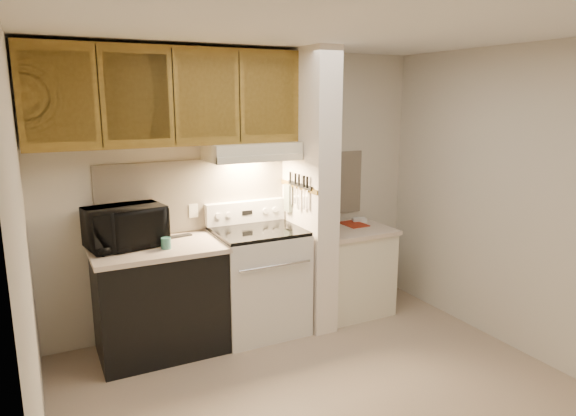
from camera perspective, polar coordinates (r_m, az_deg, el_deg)
floor at (r=3.93m, az=3.97°, el=-19.84°), size 3.60×3.60×0.00m
ceiling at (r=3.36m, az=4.64°, el=19.30°), size 3.60×3.60×0.00m
wall_back at (r=4.75m, az=-5.06°, el=2.08°), size 3.60×2.50×0.02m
wall_left at (r=2.97m, az=-27.20°, el=-5.49°), size 0.02×3.00×2.50m
wall_right at (r=4.61m, az=23.86°, el=0.74°), size 0.02×3.00×2.50m
backsplash at (r=4.74m, az=-5.00°, el=1.88°), size 2.60×0.02×0.63m
range_body at (r=4.65m, az=-3.28°, el=-8.22°), size 0.76×0.65×0.92m
oven_window at (r=4.37m, az=-1.61°, el=-9.04°), size 0.50×0.01×0.30m
oven_handle at (r=4.26m, az=-1.41°, el=-6.45°), size 0.65×0.02×0.02m
cooktop at (r=4.51m, az=-3.36°, el=-2.56°), size 0.74×0.64×0.03m
range_backguard at (r=4.74m, az=-4.75°, el=-0.42°), size 0.76×0.08×0.20m
range_display at (r=4.70m, az=-4.55°, el=-0.52°), size 0.10×0.01×0.04m
range_knob_left_outer at (r=4.60m, az=-7.77°, el=-0.87°), size 0.05×0.02×0.05m
range_knob_left_inner at (r=4.63m, az=-6.60°, el=-0.75°), size 0.05×0.02×0.05m
range_knob_right_inner at (r=4.77m, az=-2.54°, el=-0.31°), size 0.05×0.02×0.05m
range_knob_right_outer at (r=4.81m, az=-1.45°, el=-0.20°), size 0.05×0.02×0.05m
dishwasher_front at (r=4.42m, az=-14.01°, el=-10.05°), size 1.00×0.63×0.87m
left_countertop at (r=4.27m, az=-14.33°, el=-4.39°), size 1.04×0.67×0.04m
spoon_rest at (r=4.51m, az=-11.90°, el=-3.05°), size 0.21×0.09×0.01m
teal_jar at (r=4.17m, az=-13.40°, el=-3.83°), size 0.08×0.08×0.09m
outlet at (r=4.61m, az=-10.46°, el=-0.31°), size 0.08×0.01×0.12m
microwave at (r=4.29m, az=-17.64°, el=-1.99°), size 0.65×0.49×0.33m
partition_pillar at (r=4.66m, az=2.39°, el=1.90°), size 0.22×0.70×2.50m
pillar_trim at (r=4.59m, az=1.13°, el=2.40°), size 0.01×0.70×0.04m
knife_strip at (r=4.54m, az=1.36°, el=2.55°), size 0.02×0.42×0.04m
knife_blade_a at (r=4.43m, az=2.11°, el=0.97°), size 0.01×0.03×0.16m
knife_handle_a at (r=4.40m, az=2.13°, el=2.88°), size 0.02×0.02×0.10m
knife_blade_b at (r=4.48m, az=1.77°, el=0.97°), size 0.01×0.04×0.18m
knife_handle_b at (r=4.45m, az=1.79°, el=2.99°), size 0.02×0.02×0.10m
knife_blade_c at (r=4.56m, az=1.20°, el=1.05°), size 0.01×0.04×0.20m
knife_handle_c at (r=4.53m, az=1.23°, el=3.16°), size 0.02×0.02×0.10m
knife_blade_d at (r=4.62m, az=0.79°, el=1.45°), size 0.01×0.04×0.16m
knife_handle_d at (r=4.59m, az=0.83°, el=3.28°), size 0.02×0.02×0.10m
knife_blade_e at (r=4.70m, az=0.28°, el=1.51°), size 0.01×0.04×0.18m
knife_handle_e at (r=4.68m, az=0.25°, el=3.45°), size 0.02×0.02×0.10m
oven_mitt at (r=4.76m, az=-0.01°, el=1.12°), size 0.03×0.11×0.25m
right_cab_base at (r=5.11m, az=6.85°, el=-7.06°), size 0.70×0.60×0.81m
right_countertop at (r=4.98m, az=6.98°, el=-2.44°), size 0.74×0.64×0.04m
red_folder at (r=5.11m, az=7.30°, el=-1.79°), size 0.21×0.28×0.01m
white_box at (r=5.24m, az=7.91°, el=-1.30°), size 0.16×0.13×0.04m
range_hood at (r=4.50m, az=-4.11°, el=6.34°), size 0.78×0.44×0.15m
hood_lip at (r=4.31m, az=-3.01°, el=5.50°), size 0.78×0.04×0.06m
upper_cabinets at (r=4.30m, az=-13.14°, el=11.93°), size 2.18×0.33×0.77m
cab_door_a at (r=4.02m, az=-24.17°, el=11.20°), size 0.46×0.01×0.63m
cab_gap_a at (r=4.04m, az=-20.24°, el=11.51°), size 0.01×0.01×0.73m
cab_door_b at (r=4.09m, az=-16.38°, el=11.76°), size 0.46×0.01×0.63m
cab_gap_b at (r=4.14m, az=-12.59°, el=11.96°), size 0.01×0.01×0.73m
cab_door_c at (r=4.22m, az=-8.94°, el=12.10°), size 0.46×0.01×0.63m
cab_gap_c at (r=4.31m, az=-5.41°, el=12.19°), size 0.01×0.01×0.73m
cab_door_d at (r=4.42m, az=-2.05°, el=12.24°), size 0.46×0.01×0.63m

